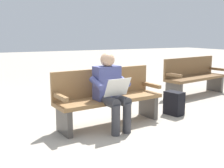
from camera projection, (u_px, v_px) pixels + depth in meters
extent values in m
plane|color=#A89E8E|center=(110.00, 125.00, 4.48)|extent=(40.00, 40.00, 0.00)
cube|color=olive|center=(110.00, 99.00, 4.41)|extent=(1.84, 0.66, 0.06)
cube|color=olive|center=(103.00, 82.00, 4.54)|extent=(1.80, 0.23, 0.45)
cube|color=olive|center=(151.00, 85.00, 4.84)|extent=(0.11, 0.48, 0.06)
cube|color=olive|center=(60.00, 97.00, 3.93)|extent=(0.11, 0.48, 0.06)
cube|color=#4C4742|center=(148.00, 106.00, 4.88)|extent=(0.12, 0.44, 0.39)
cube|color=#4C4742|center=(64.00, 121.00, 4.02)|extent=(0.12, 0.44, 0.39)
cube|color=#474C84|center=(107.00, 83.00, 4.27)|extent=(0.42, 0.26, 0.52)
sphere|color=tan|center=(107.00, 60.00, 4.19)|extent=(0.22, 0.22, 0.22)
cylinder|color=#38383D|center=(120.00, 100.00, 4.19)|extent=(0.19, 0.43, 0.15)
cylinder|color=#38383D|center=(109.00, 102.00, 4.08)|extent=(0.19, 0.43, 0.15)
cylinder|color=#38383D|center=(127.00, 118.00, 4.08)|extent=(0.13, 0.13, 0.45)
cylinder|color=#38383D|center=(116.00, 120.00, 3.97)|extent=(0.13, 0.13, 0.45)
cylinder|color=#474C84|center=(123.00, 81.00, 4.31)|extent=(0.12, 0.32, 0.18)
cylinder|color=#474C84|center=(97.00, 83.00, 4.05)|extent=(0.12, 0.32, 0.18)
cube|color=silver|center=(118.00, 87.00, 4.02)|extent=(0.41, 0.17, 0.27)
cube|color=black|center=(174.00, 103.00, 5.01)|extent=(0.29, 0.37, 0.43)
cube|color=black|center=(178.00, 105.00, 5.11)|extent=(0.09, 0.23, 0.19)
cube|color=brown|center=(196.00, 78.00, 6.59)|extent=(1.86, 0.78, 0.06)
cube|color=brown|center=(189.00, 67.00, 6.72)|extent=(1.78, 0.36, 0.45)
cube|color=brown|center=(217.00, 69.00, 7.07)|extent=(0.14, 0.48, 0.06)
cube|color=brown|center=(173.00, 75.00, 6.06)|extent=(0.14, 0.48, 0.06)
cube|color=#4C4742|center=(215.00, 84.00, 7.11)|extent=(0.15, 0.44, 0.39)
cube|color=#4C4742|center=(174.00, 91.00, 6.16)|extent=(0.15, 0.44, 0.39)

